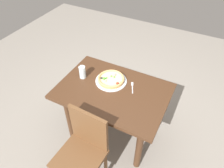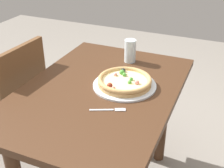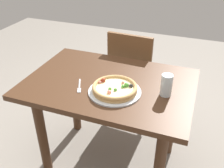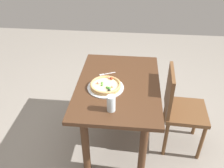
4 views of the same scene
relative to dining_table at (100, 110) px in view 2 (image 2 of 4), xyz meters
The scene contains 6 objects.
dining_table is the anchor object (origin of this frame).
chair_near 0.61m from the dining_table, 89.70° to the right, with size 0.42×0.42×0.89m.
plate 0.19m from the dining_table, 125.29° to the left, with size 0.33×0.33×0.01m, color silver.
pizza 0.21m from the dining_table, 125.46° to the left, with size 0.28×0.28×0.05m.
fork 0.24m from the dining_table, 40.25° to the left, with size 0.08×0.16×0.00m.
drinking_glass 0.43m from the dining_table, behind, with size 0.07×0.07×0.14m, color silver.
Camera 2 is at (1.19, 0.58, 1.50)m, focal length 47.61 mm.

